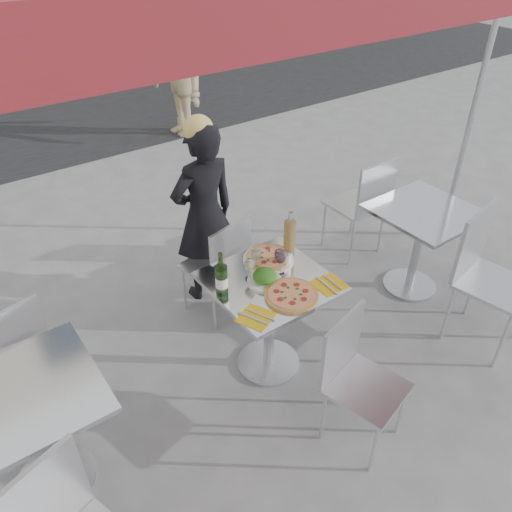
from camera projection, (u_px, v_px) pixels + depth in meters
ground at (268, 363)px, 3.54m from camera, size 80.00×80.00×0.00m
street_asphalt at (21, 110)px, 7.84m from camera, size 24.00×5.00×0.00m
main_table at (270, 306)px, 3.23m from camera, size 0.72×0.72×0.75m
side_table_left at (32, 421)px, 2.52m from camera, size 0.72×0.72×0.75m
side_table_right at (421, 233)px, 3.94m from camera, size 0.72×0.72×0.75m
chair_far at (221, 261)px, 3.68m from camera, size 0.47×0.48×0.86m
chair_near at (355, 371)px, 2.82m from camera, size 0.48×0.49×0.86m
side_chair_lfar at (11, 349)px, 2.95m from camera, size 0.48×0.48×0.88m
side_chair_rfar at (365, 200)px, 4.33m from camera, size 0.43×0.45×0.95m
side_chair_rnear at (485, 268)px, 3.46m from camera, size 0.54×0.55×1.02m
woman_diner at (204, 215)px, 3.79m from camera, size 0.54×0.36×1.46m
pedestrian_b at (176, 73)px, 6.58m from camera, size 0.68×1.11×1.65m
pizza_near at (291, 295)px, 2.98m from camera, size 0.32×0.32×0.02m
pizza_far at (269, 258)px, 3.28m from camera, size 0.34×0.34×0.03m
salad_plate at (265, 277)px, 3.08m from camera, size 0.22×0.22×0.09m
wine_bottle at (222, 278)px, 2.94m from camera, size 0.07×0.08×0.29m
carafe at (290, 235)px, 3.32m from camera, size 0.08×0.08×0.29m
sugar_shaker at (286, 258)px, 3.21m from camera, size 0.06×0.06×0.11m
wineglass_white_a at (250, 265)px, 3.05m from camera, size 0.07×0.07×0.16m
wineglass_white_b at (256, 255)px, 3.14m from camera, size 0.07×0.07×0.16m
wineglass_red_a at (280, 258)px, 3.11m from camera, size 0.07×0.07×0.16m
wineglass_red_b at (280, 255)px, 3.14m from camera, size 0.07×0.07×0.16m
napkin_left at (256, 317)px, 2.83m from camera, size 0.24×0.24×0.01m
napkin_right at (329, 284)px, 3.07m from camera, size 0.19×0.20×0.01m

